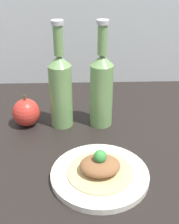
{
  "coord_description": "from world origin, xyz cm",
  "views": [
    {
      "loc": [
        -2.28,
        -66.26,
        52.19
      ],
      "look_at": [
        0.22,
        6.4,
        11.48
      ],
      "focal_mm": 50.0,
      "sensor_mm": 36.0,
      "label": 1
    }
  ],
  "objects_px": {
    "cider_bottle_left": "(61,88)",
    "apple": "(26,112)",
    "plated_food": "(100,166)",
    "cider_bottle_right": "(101,88)",
    "plate": "(100,174)"
  },
  "relations": [
    {
      "from": "apple",
      "to": "plate",
      "type": "bearing_deg",
      "value": -50.59
    },
    {
      "from": "plate",
      "to": "apple",
      "type": "height_order",
      "value": "apple"
    },
    {
      "from": "plated_food",
      "to": "cider_bottle_left",
      "type": "distance_m",
      "value": 0.29
    },
    {
      "from": "plate",
      "to": "cider_bottle_right",
      "type": "height_order",
      "value": "cider_bottle_right"
    },
    {
      "from": "plated_food",
      "to": "cider_bottle_left",
      "type": "height_order",
      "value": "cider_bottle_left"
    },
    {
      "from": "cider_bottle_left",
      "to": "apple",
      "type": "relative_size",
      "value": 3.15
    },
    {
      "from": "plate",
      "to": "plated_food",
      "type": "height_order",
      "value": "plated_food"
    },
    {
      "from": "cider_bottle_left",
      "to": "apple",
      "type": "xyz_separation_m",
      "value": [
        -0.11,
        0.0,
        -0.08
      ]
    },
    {
      "from": "cider_bottle_left",
      "to": "plated_food",
      "type": "bearing_deg",
      "value": -68.23
    },
    {
      "from": "apple",
      "to": "cider_bottle_left",
      "type": "bearing_deg",
      "value": -0.74
    },
    {
      "from": "plate",
      "to": "cider_bottle_left",
      "type": "bearing_deg",
      "value": 111.77
    },
    {
      "from": "cider_bottle_left",
      "to": "plate",
      "type": "bearing_deg",
      "value": -68.23
    },
    {
      "from": "cider_bottle_left",
      "to": "apple",
      "type": "distance_m",
      "value": 0.14
    },
    {
      "from": "cider_bottle_right",
      "to": "apple",
      "type": "xyz_separation_m",
      "value": [
        -0.23,
        0.0,
        -0.08
      ]
    },
    {
      "from": "cider_bottle_left",
      "to": "apple",
      "type": "bearing_deg",
      "value": 179.26
    }
  ]
}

